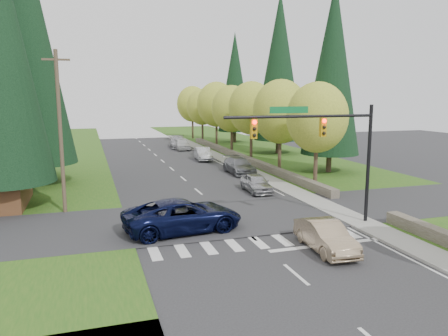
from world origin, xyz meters
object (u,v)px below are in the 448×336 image
parked_car_d (181,144)px  suv_navy (183,216)px  parked_car_b (239,166)px  sedan_champagne (326,236)px  parked_car_c (203,154)px  parked_car_e (179,142)px  parked_car_a (256,183)px

parked_car_d → suv_navy: bearing=-101.4°
suv_navy → parked_car_b: (8.82, 15.94, -0.15)m
parked_car_b → parked_car_d: size_ratio=1.13×
sedan_champagne → parked_car_b: parked_car_b is taller
parked_car_c → parked_car_e: bearing=96.3°
parked_car_d → sedan_champagne: bearing=-91.9°
sedan_champagne → parked_car_b: (2.99, 20.85, 0.03)m
parked_car_c → sedan_champagne: bearing=-88.5°
parked_car_a → parked_car_e: parked_car_e is taller
parked_car_a → parked_car_b: (1.40, 7.97, 0.05)m
suv_navy → parked_car_b: size_ratio=1.25×
parked_car_a → parked_car_e: (0.07, 29.85, 0.09)m
parked_car_c → suv_navy: bearing=-101.9°
sedan_champagne → parked_car_d: (1.59, 40.46, 0.06)m
parked_car_c → parked_car_e: 12.57m
parked_car_b → parked_car_e: 21.92m
parked_car_e → parked_car_d: bearing=-84.0°
sedan_champagne → parked_car_c: parked_car_c is taller
parked_car_b → parked_car_d: (-1.40, 19.61, 0.03)m
parked_car_c → parked_car_e: parked_car_e is taller
sedan_champagne → parked_car_a: bearing=86.4°
sedan_champagne → parked_car_b: bearing=85.3°
parked_car_a → parked_car_c: 17.29m
sedan_champagne → suv_navy: size_ratio=0.67×
parked_car_c → parked_car_d: (-0.32, 10.29, 0.04)m
parked_car_a → parked_car_e: bearing=92.7°
suv_navy → parked_car_e: bearing=-18.7°
parked_car_d → parked_car_e: 2.27m
parked_car_b → parked_car_d: 19.66m
parked_car_b → parked_car_c: size_ratio=1.15×
parked_car_b → parked_car_a: bearing=-99.6°
suv_navy → parked_car_d: bearing=-19.3°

